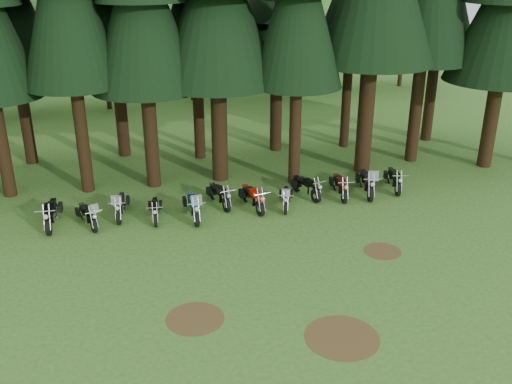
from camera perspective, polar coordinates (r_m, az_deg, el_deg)
ground at (r=20.16m, az=1.54°, el=-8.14°), size 120.00×120.00×0.00m
decid_2 at (r=42.12m, az=-22.68°, el=13.64°), size 6.72×6.53×8.40m
decid_3 at (r=42.16m, az=-14.63°, el=14.01°), size 6.12×5.95×7.65m
decid_4 at (r=43.84m, az=-6.15°, el=14.70°), size 5.93×5.76×7.41m
decid_5 at (r=44.53m, az=2.85°, el=17.33°), size 8.45×8.21×10.56m
decid_6 at (r=48.16m, az=10.13°, el=16.19°), size 7.06×6.86×8.82m
decid_7 at (r=49.97m, az=15.35°, el=17.17°), size 8.44×8.20×10.55m
dirt_patch_0 at (r=17.99m, az=-6.09°, el=-12.47°), size 1.80×1.80×0.01m
dirt_patch_1 at (r=22.07m, az=12.54°, el=-5.80°), size 1.40×1.40×0.01m
dirt_patch_2 at (r=17.32m, az=8.60°, el=-14.18°), size 2.20×2.20×0.01m
motorcycle_0 at (r=24.76m, az=-19.80°, el=-2.15°), size 0.40×2.40×0.98m
motorcycle_1 at (r=24.32m, az=-16.46°, el=-2.31°), size 0.89×2.06×1.32m
motorcycle_2 at (r=24.81m, az=-13.41°, el=-1.41°), size 0.57×2.23×1.40m
motorcycle_3 at (r=24.26m, az=-10.04°, el=-1.84°), size 0.34×1.96×0.80m
motorcycle_4 at (r=24.10m, az=-6.29°, el=-1.52°), size 0.45×2.39×1.51m
motorcycle_5 at (r=25.27m, az=-3.67°, el=-0.37°), size 0.57×2.20×0.90m
motorcycle_6 at (r=24.89m, az=-0.34°, el=-0.64°), size 0.48×2.32×0.95m
motorcycle_7 at (r=25.03m, az=3.00°, el=-0.67°), size 0.86×1.98×1.27m
motorcycle_8 at (r=26.22m, az=5.03°, el=0.45°), size 0.73×2.16×0.90m
motorcycle_9 at (r=26.46m, az=8.40°, el=0.54°), size 0.49×2.26×0.92m
motorcycle_10 at (r=26.86m, az=11.01°, el=0.83°), size 0.89×2.51×1.58m
motorcycle_11 at (r=27.74m, az=13.65°, el=1.17°), size 0.70×2.22×0.92m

